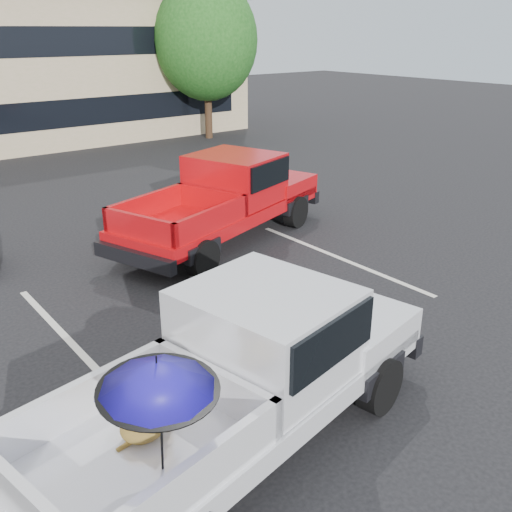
# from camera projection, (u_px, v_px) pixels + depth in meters

# --- Properties ---
(ground) EXTENTS (90.00, 90.00, 0.00)m
(ground) POSITION_uv_depth(u_px,v_px,m) (299.00, 336.00, 9.29)
(ground) COLOR black
(ground) RESTS_ON ground
(stripe_left) EXTENTS (0.12, 5.00, 0.01)m
(stripe_left) POSITION_uv_depth(u_px,v_px,m) (74.00, 345.00, 9.02)
(stripe_left) COLOR silver
(stripe_left) RESTS_ON ground
(stripe_right) EXTENTS (0.12, 5.00, 0.01)m
(stripe_right) POSITION_uv_depth(u_px,v_px,m) (339.00, 258.00, 12.48)
(stripe_right) COLOR silver
(stripe_right) RESTS_ON ground
(motel_building) EXTENTS (20.40, 8.40, 6.30)m
(motel_building) POSITION_uv_depth(u_px,v_px,m) (7.00, 65.00, 24.55)
(motel_building) COLOR tan
(motel_building) RESTS_ON ground
(tree_right) EXTENTS (4.46, 4.46, 6.78)m
(tree_right) POSITION_uv_depth(u_px,v_px,m) (206.00, 40.00, 24.57)
(tree_right) COLOR #332114
(tree_right) RESTS_ON ground
(tree_back) EXTENTS (4.68, 4.68, 7.11)m
(tree_back) POSITION_uv_depth(u_px,v_px,m) (68.00, 34.00, 28.59)
(tree_back) COLOR #332114
(tree_back) RESTS_ON ground
(silver_pickup) EXTENTS (5.96, 3.00, 2.06)m
(silver_pickup) POSITION_uv_depth(u_px,v_px,m) (254.00, 361.00, 6.67)
(silver_pickup) COLOR black
(silver_pickup) RESTS_ON ground
(red_pickup) EXTENTS (6.26, 3.80, 1.95)m
(red_pickup) POSITION_uv_depth(u_px,v_px,m) (231.00, 193.00, 13.42)
(red_pickup) COLOR black
(red_pickup) RESTS_ON ground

